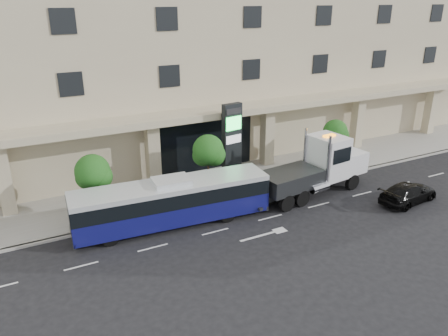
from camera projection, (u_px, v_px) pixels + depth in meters
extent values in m
plane|color=black|center=(258.00, 208.00, 29.71)|extent=(120.00, 120.00, 0.00)
cube|color=gray|center=(224.00, 182.00, 33.81)|extent=(120.00, 6.00, 0.15)
cube|color=gray|center=(243.00, 196.00, 31.33)|extent=(120.00, 0.30, 0.15)
cube|color=tan|center=(170.00, 38.00, 38.89)|extent=(60.00, 15.00, 20.00)
cube|color=tan|center=(213.00, 112.00, 33.44)|extent=(60.00, 2.80, 0.50)
cube|color=black|center=(207.00, 146.00, 35.52)|extent=(8.00, 0.12, 4.00)
cube|color=tan|center=(4.00, 178.00, 27.95)|extent=(0.90, 0.90, 4.90)
cube|color=tan|center=(153.00, 154.00, 32.24)|extent=(0.90, 0.90, 4.90)
cube|color=tan|center=(267.00, 136.00, 36.53)|extent=(0.90, 0.90, 4.90)
cube|color=tan|center=(357.00, 121.00, 40.82)|extent=(0.90, 0.90, 4.90)
cube|color=tan|center=(430.00, 110.00, 45.11)|extent=(0.90, 0.90, 4.90)
cylinder|color=#422B19|center=(95.00, 197.00, 27.83)|extent=(0.14, 0.14, 2.80)
sphere|color=#1B4513|center=(92.00, 172.00, 27.20)|extent=(2.20, 2.20, 2.20)
sphere|color=#1B4513|center=(99.00, 176.00, 27.30)|extent=(1.65, 1.65, 1.65)
sphere|color=#1B4513|center=(88.00, 177.00, 27.39)|extent=(1.54, 1.54, 1.54)
cylinder|color=#422B19|center=(208.00, 174.00, 31.24)|extent=(0.14, 0.14, 2.94)
sphere|color=#1B4513|center=(208.00, 150.00, 30.58)|extent=(2.20, 2.20, 2.20)
sphere|color=#1B4513|center=(214.00, 155.00, 30.69)|extent=(1.65, 1.65, 1.65)
sphere|color=#1B4513|center=(203.00, 155.00, 30.77)|extent=(1.54, 1.54, 1.54)
cylinder|color=#422B19|center=(333.00, 151.00, 36.21)|extent=(0.14, 0.14, 2.73)
sphere|color=#1B4513|center=(335.00, 132.00, 35.60)|extent=(2.00, 2.00, 2.00)
sphere|color=#1B4513|center=(340.00, 135.00, 35.70)|extent=(1.50, 1.50, 1.50)
sphere|color=#1B4513|center=(330.00, 136.00, 35.78)|extent=(1.40, 1.40, 1.40)
cylinder|color=black|center=(110.00, 238.00, 25.10)|extent=(1.04, 0.38, 1.02)
cylinder|color=black|center=(104.00, 221.00, 26.93)|extent=(1.04, 0.38, 1.02)
cylinder|color=black|center=(227.00, 214.00, 27.77)|extent=(1.04, 0.38, 1.02)
cylinder|color=black|center=(215.00, 201.00, 29.61)|extent=(1.04, 0.38, 1.02)
cube|color=#11125B|center=(173.00, 210.00, 27.33)|extent=(12.40, 3.48, 1.22)
cube|color=black|center=(172.00, 195.00, 26.95)|extent=(12.40, 3.52, 0.92)
cube|color=silver|center=(172.00, 185.00, 26.72)|extent=(12.40, 3.48, 0.31)
cube|color=silver|center=(171.00, 181.00, 26.61)|extent=(2.36, 1.80, 0.31)
cube|color=#2D3033|center=(72.00, 237.00, 25.31)|extent=(0.33, 2.55, 0.31)
cube|color=#2D3033|center=(259.00, 201.00, 29.73)|extent=(0.33, 2.55, 0.31)
cube|color=#2D3033|center=(312.00, 183.00, 31.70)|extent=(9.07, 2.05, 0.42)
cube|color=white|center=(346.00, 161.00, 33.12)|extent=(2.38, 2.66, 1.59)
cube|color=silver|center=(356.00, 158.00, 33.67)|extent=(0.31, 2.12, 1.27)
cube|color=white|center=(327.00, 157.00, 31.75)|extent=(2.40, 2.87, 3.07)
cube|color=black|center=(338.00, 148.00, 32.10)|extent=(0.36, 2.33, 1.27)
cylinder|color=silver|center=(328.00, 161.00, 30.15)|extent=(0.21, 0.21, 3.60)
cylinder|color=silver|center=(305.00, 152.00, 31.96)|extent=(0.21, 0.21, 3.60)
cube|color=#2D3033|center=(289.00, 179.00, 30.23)|extent=(4.71, 3.02, 1.17)
cube|color=#2D3033|center=(260.00, 196.00, 29.15)|extent=(1.72, 0.48, 0.23)
cube|color=#2D3033|center=(253.00, 204.00, 28.97)|extent=(0.47, 1.93, 0.19)
cube|color=orange|center=(329.00, 136.00, 31.18)|extent=(0.99, 0.47, 0.15)
cylinder|color=black|center=(352.00, 182.00, 32.50)|extent=(1.20, 0.47, 1.17)
cylinder|color=black|center=(330.00, 173.00, 34.23)|extent=(1.20, 0.47, 1.17)
cylinder|color=black|center=(302.00, 198.00, 29.87)|extent=(1.20, 0.47, 1.17)
cylinder|color=black|center=(281.00, 187.00, 31.59)|extent=(1.20, 0.47, 1.17)
cylinder|color=black|center=(287.00, 203.00, 29.15)|extent=(1.20, 0.47, 1.17)
cylinder|color=black|center=(266.00, 192.00, 30.88)|extent=(1.20, 0.47, 1.17)
imported|color=black|center=(408.00, 193.00, 30.40)|extent=(5.06, 2.56, 1.41)
cube|color=black|center=(232.00, 143.00, 32.74)|extent=(1.57, 0.70, 6.08)
cube|color=#29F95B|center=(234.00, 123.00, 31.92)|extent=(1.31, 0.23, 1.01)
cube|color=silver|center=(234.00, 139.00, 32.36)|extent=(1.31, 0.23, 0.61)
cube|color=#262628|center=(234.00, 111.00, 31.59)|extent=(1.31, 0.23, 0.41)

